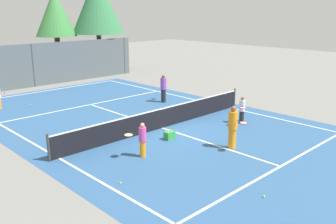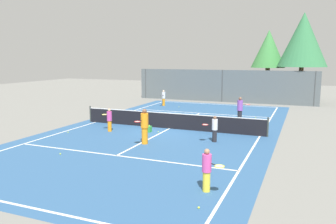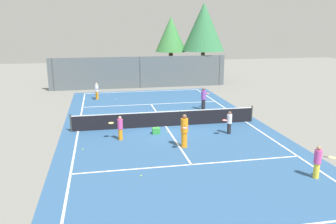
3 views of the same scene
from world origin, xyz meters
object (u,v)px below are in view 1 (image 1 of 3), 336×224
object	(u,v)px
player_1	(233,127)
tennis_ball_3	(30,105)
tennis_ball_2	(120,183)
player_0	(163,88)
player_5	(242,110)
tennis_ball_1	(151,94)
player_3	(142,139)
ball_crate	(169,135)
tennis_ball_0	(178,135)
tennis_ball_5	(264,196)

from	to	relation	value
player_1	tennis_ball_3	bearing A→B (deg)	102.82
tennis_ball_2	tennis_ball_3	distance (m)	12.49
player_1	tennis_ball_3	size ratio (longest dim) A/B	27.65
player_0	player_1	bearing A→B (deg)	-113.75
player_1	player_5	world-z (taller)	player_1
player_5	tennis_ball_1	world-z (taller)	player_5
tennis_ball_1	player_3	bearing A→B (deg)	-133.19
player_1	ball_crate	distance (m)	2.93
player_3	ball_crate	distance (m)	2.36
tennis_ball_0	tennis_ball_1	size ratio (longest dim) A/B	1.00
player_3	tennis_ball_1	distance (m)	10.97
ball_crate	tennis_ball_0	world-z (taller)	ball_crate
player_5	ball_crate	size ratio (longest dim) A/B	3.03
tennis_ball_0	tennis_ball_2	xyz separation A→B (m)	(-4.89, -2.09, 0.00)
ball_crate	player_3	bearing A→B (deg)	-161.95
player_3	tennis_ball_2	size ratio (longest dim) A/B	21.09
player_0	tennis_ball_0	distance (m)	6.44
player_0	tennis_ball_2	distance (m)	11.35
player_1	tennis_ball_2	xyz separation A→B (m)	(-5.33, 0.61, -0.91)
player_5	tennis_ball_0	xyz separation A→B (m)	(-3.64, 0.95, -0.69)
player_3	tennis_ball_1	world-z (taller)	player_3
player_3	player_1	bearing A→B (deg)	-30.02
tennis_ball_2	tennis_ball_0	bearing A→B (deg)	23.19
player_0	tennis_ball_5	size ratio (longest dim) A/B	26.35
player_3	tennis_ball_0	xyz separation A→B (m)	(2.84, 0.81, -0.69)
player_1	tennis_ball_0	bearing A→B (deg)	99.31
tennis_ball_0	player_5	bearing A→B (deg)	-14.58
player_5	tennis_ball_0	world-z (taller)	player_5
player_5	player_1	bearing A→B (deg)	-151.13
player_5	ball_crate	world-z (taller)	player_5
player_0	player_1	distance (m)	8.50
tennis_ball_0	tennis_ball_3	size ratio (longest dim) A/B	1.00
tennis_ball_0	tennis_ball_3	distance (m)	10.47
player_5	tennis_ball_3	xyz separation A→B (m)	(-6.12, 11.11, -0.69)
tennis_ball_1	tennis_ball_3	distance (m)	7.74
ball_crate	tennis_ball_2	xyz separation A→B (m)	(-4.23, -2.00, -0.15)
player_3	tennis_ball_0	size ratio (longest dim) A/B	21.09
tennis_ball_0	player_3	bearing A→B (deg)	-164.14
ball_crate	tennis_ball_0	distance (m)	0.68
ball_crate	tennis_ball_0	size ratio (longest dim) A/B	6.93
tennis_ball_1	tennis_ball_2	size ratio (longest dim) A/B	1.00
player_5	player_3	bearing A→B (deg)	178.78
player_1	tennis_ball_1	xyz separation A→B (m)	(4.21, 9.89, -0.91)
player_0	tennis_ball_3	bearing A→B (deg)	141.31
ball_crate	tennis_ball_3	bearing A→B (deg)	100.11
player_1	tennis_ball_2	size ratio (longest dim) A/B	27.65
player_0	tennis_ball_5	world-z (taller)	player_0
tennis_ball_0	tennis_ball_5	bearing A→B (deg)	-110.97
tennis_ball_2	tennis_ball_3	bearing A→B (deg)	78.91
player_0	tennis_ball_1	xyz separation A→B (m)	(0.78, 2.10, -0.86)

